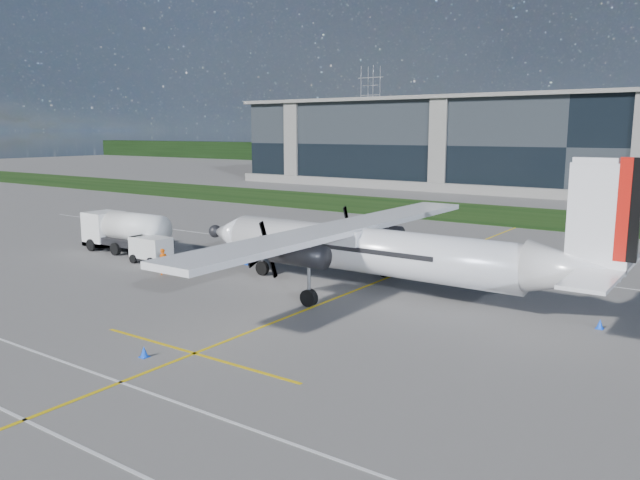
# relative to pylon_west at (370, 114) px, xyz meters

# --- Properties ---
(ground) EXTENTS (400.00, 400.00, 0.00)m
(ground) POSITION_rel_pylon_west_xyz_m (80.00, -110.00, -15.00)
(ground) COLOR slate
(ground) RESTS_ON ground
(grass_strip) EXTENTS (400.00, 18.00, 0.04)m
(grass_strip) POSITION_rel_pylon_west_xyz_m (80.00, -102.00, -14.98)
(grass_strip) COLOR black
(grass_strip) RESTS_ON ground
(terminal_building) EXTENTS (120.00, 20.00, 15.00)m
(terminal_building) POSITION_rel_pylon_west_xyz_m (80.00, -70.00, -7.50)
(terminal_building) COLOR black
(terminal_building) RESTS_ON ground
(pylon_west) EXTENTS (9.00, 4.60, 30.00)m
(pylon_west) POSITION_rel_pylon_west_xyz_m (0.00, 0.00, 0.00)
(pylon_west) COLOR gray
(pylon_west) RESTS_ON ground
(yellow_taxiway_centerline) EXTENTS (0.20, 70.00, 0.01)m
(yellow_taxiway_centerline) POSITION_rel_pylon_west_xyz_m (83.00, -140.00, -14.99)
(yellow_taxiway_centerline) COLOR yellow
(yellow_taxiway_centerline) RESTS_ON ground
(turboprop_aircraft) EXTENTS (27.85, 28.88, 8.67)m
(turboprop_aircraft) POSITION_rel_pylon_west_xyz_m (84.77, -142.41, -10.67)
(turboprop_aircraft) COLOR white
(turboprop_aircraft) RESTS_ON ground
(fuel_tanker_truck) EXTENTS (8.99, 2.92, 3.37)m
(fuel_tanker_truck) POSITION_rel_pylon_west_xyz_m (60.46, -142.52, -13.31)
(fuel_tanker_truck) COLOR white
(fuel_tanker_truck) RESTS_ON ground
(baggage_tug) EXTENTS (3.29, 1.98, 1.98)m
(baggage_tug) POSITION_rel_pylon_west_xyz_m (65.89, -144.06, -14.01)
(baggage_tug) COLOR silver
(baggage_tug) RESTS_ON ground
(ground_crew_person) EXTENTS (0.79, 0.97, 2.08)m
(ground_crew_person) POSITION_rel_pylon_west_xyz_m (69.70, -146.17, -13.96)
(ground_crew_person) COLOR #F25907
(ground_crew_person) RESTS_ON ground
(safety_cone_nose_stbd) EXTENTS (0.36, 0.36, 0.50)m
(safety_cone_nose_stbd) POSITION_rel_pylon_west_xyz_m (72.36, -140.45, -14.75)
(safety_cone_nose_stbd) COLOR blue
(safety_cone_nose_stbd) RESTS_ON ground
(safety_cone_tail) EXTENTS (0.36, 0.36, 0.50)m
(safety_cone_tail) POSITION_rel_pylon_west_xyz_m (97.18, -141.71, -14.75)
(safety_cone_tail) COLOR blue
(safety_cone_tail) RESTS_ON ground
(safety_cone_fwd) EXTENTS (0.36, 0.36, 0.50)m
(safety_cone_fwd) POSITION_rel_pylon_west_xyz_m (70.06, -142.11, -14.75)
(safety_cone_fwd) COLOR blue
(safety_cone_fwd) RESTS_ON ground
(safety_cone_portwing) EXTENTS (0.36, 0.36, 0.50)m
(safety_cone_portwing) POSITION_rel_pylon_west_xyz_m (81.51, -157.60, -14.75)
(safety_cone_portwing) COLOR blue
(safety_cone_portwing) RESTS_ON ground
(safety_cone_stbdwing) EXTENTS (0.36, 0.36, 0.50)m
(safety_cone_stbdwing) POSITION_rel_pylon_west_xyz_m (82.74, -127.78, -14.75)
(safety_cone_stbdwing) COLOR blue
(safety_cone_stbdwing) RESTS_ON ground
(safety_cone_nose_port) EXTENTS (0.36, 0.36, 0.50)m
(safety_cone_nose_port) POSITION_rel_pylon_west_xyz_m (71.47, -143.39, -14.75)
(safety_cone_nose_port) COLOR blue
(safety_cone_nose_port) RESTS_ON ground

